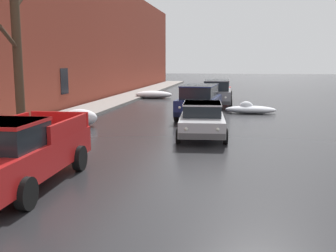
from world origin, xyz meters
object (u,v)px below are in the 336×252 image
(sedan_silver_parked_kerbside_close, at_px, (202,119))
(pickup_truck_red_approaching_near_lane, at_px, (16,152))
(suv_darkblue_parked_kerbside_mid, at_px, (199,100))
(bare_tree_second_along_sidewalk, at_px, (16,49))
(sedan_red_queued_behind_truck, at_px, (220,90))
(suv_grey_parked_far_down_block, at_px, (217,92))

(sedan_silver_parked_kerbside_close, bearing_deg, pickup_truck_red_approaching_near_lane, -117.66)
(sedan_silver_parked_kerbside_close, distance_m, suv_darkblue_parked_kerbside_mid, 5.64)
(suv_darkblue_parked_kerbside_mid, bearing_deg, pickup_truck_red_approaching_near_lane, -104.08)
(bare_tree_second_along_sidewalk, height_order, sedan_red_queued_behind_truck, bare_tree_second_along_sidewalk)
(suv_darkblue_parked_kerbside_mid, height_order, sedan_red_queued_behind_truck, suv_darkblue_parked_kerbside_mid)
(bare_tree_second_along_sidewalk, bearing_deg, pickup_truck_red_approaching_near_lane, -61.51)
(sedan_silver_parked_kerbside_close, xyz_separation_m, suv_darkblue_parked_kerbside_mid, (-0.64, 5.60, 0.24))
(bare_tree_second_along_sidewalk, height_order, sedan_silver_parked_kerbside_close, bare_tree_second_along_sidewalk)
(sedan_silver_parked_kerbside_close, height_order, suv_grey_parked_far_down_block, suv_grey_parked_far_down_block)
(sedan_silver_parked_kerbside_close, xyz_separation_m, suv_grey_parked_far_down_block, (-0.01, 11.59, 0.24))
(suv_grey_parked_far_down_block, bearing_deg, pickup_truck_red_approaching_near_lane, -101.58)
(bare_tree_second_along_sidewalk, height_order, pickup_truck_red_approaching_near_lane, bare_tree_second_along_sidewalk)
(sedan_silver_parked_kerbside_close, height_order, suv_darkblue_parked_kerbside_mid, suv_darkblue_parked_kerbside_mid)
(pickup_truck_red_approaching_near_lane, height_order, suv_darkblue_parked_kerbside_mid, suv_darkblue_parked_kerbside_mid)
(sedan_red_queued_behind_truck, bearing_deg, pickup_truck_red_approaching_near_lane, -98.95)
(pickup_truck_red_approaching_near_lane, xyz_separation_m, sedan_silver_parked_kerbside_close, (3.92, 7.49, -0.13))
(pickup_truck_red_approaching_near_lane, bearing_deg, sedan_silver_parked_kerbside_close, 62.34)
(sedan_silver_parked_kerbside_close, distance_m, sedan_red_queued_behind_truck, 17.21)
(bare_tree_second_along_sidewalk, distance_m, sedan_silver_parked_kerbside_close, 7.55)
(bare_tree_second_along_sidewalk, xyz_separation_m, sedan_red_queued_behind_truck, (6.28, 20.29, -2.76))
(sedan_silver_parked_kerbside_close, distance_m, suv_grey_parked_far_down_block, 11.59)
(suv_darkblue_parked_kerbside_mid, bearing_deg, sedan_red_queued_behind_truck, 87.02)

